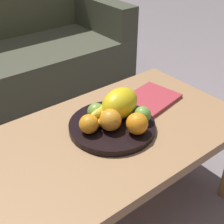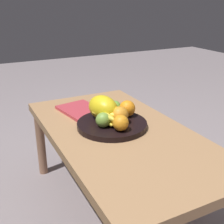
% 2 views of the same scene
% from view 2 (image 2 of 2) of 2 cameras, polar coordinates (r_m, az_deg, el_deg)
% --- Properties ---
extents(ground_plane, '(8.00, 8.00, 0.00)m').
position_cam_2_polar(ground_plane, '(1.55, 1.42, -18.81)').
color(ground_plane, gray).
extents(coffee_table, '(1.11, 0.59, 0.44)m').
position_cam_2_polar(coffee_table, '(1.33, 1.58, -5.67)').
color(coffee_table, '#A77B52').
rests_on(coffee_table, ground_plane).
extents(fruit_bowl, '(0.32, 0.32, 0.03)m').
position_cam_2_polar(fruit_bowl, '(1.34, -0.00, -2.50)').
color(fruit_bowl, black).
rests_on(fruit_bowl, coffee_table).
extents(melon_large_front, '(0.19, 0.15, 0.11)m').
position_cam_2_polar(melon_large_front, '(1.35, -1.80, 0.88)').
color(melon_large_front, yellow).
rests_on(melon_large_front, fruit_bowl).
extents(orange_front, '(0.07, 0.07, 0.07)m').
position_cam_2_polar(orange_front, '(1.23, 1.72, -2.18)').
color(orange_front, orange).
rests_on(orange_front, fruit_bowl).
extents(orange_left, '(0.08, 0.08, 0.08)m').
position_cam_2_polar(orange_left, '(1.30, 1.52, -0.61)').
color(orange_left, orange).
rests_on(orange_left, fruit_bowl).
extents(orange_right, '(0.08, 0.08, 0.08)m').
position_cam_2_polar(orange_right, '(1.39, 3.03, 0.72)').
color(orange_right, orange).
rests_on(orange_right, fruit_bowl).
extents(apple_front, '(0.07, 0.07, 0.07)m').
position_cam_2_polar(apple_front, '(1.27, -1.76, -1.57)').
color(apple_front, '#77A33E').
rests_on(apple_front, fruit_bowl).
extents(apple_left, '(0.06, 0.06, 0.06)m').
position_cam_2_polar(apple_left, '(1.42, 0.54, 0.97)').
color(apple_left, '#6BA53F').
rests_on(apple_left, fruit_bowl).
extents(banana_bunch, '(0.17, 0.13, 0.06)m').
position_cam_2_polar(banana_bunch, '(1.31, -0.95, -1.13)').
color(banana_bunch, yellow).
rests_on(banana_bunch, fruit_bowl).
extents(magazine, '(0.28, 0.22, 0.02)m').
position_cam_2_polar(magazine, '(1.53, -6.09, 0.34)').
color(magazine, '#B83843').
rests_on(magazine, coffee_table).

